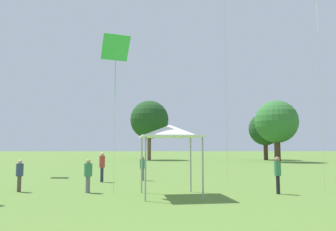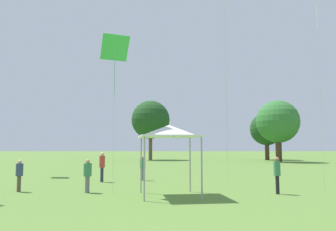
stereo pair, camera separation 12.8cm
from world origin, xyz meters
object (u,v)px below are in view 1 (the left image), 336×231
Objects in this scene: person_standing_0 at (143,166)px; distant_tree_0 at (277,122)px; canopy_tent at (170,132)px; kite_1 at (116,50)px; person_standing_4 at (88,173)px; distant_tree_2 at (149,120)px; distant_tree_1 at (265,129)px; person_standing_3 at (20,173)px; person_standing_1 at (102,164)px; person_standing_2 at (278,171)px.

person_standing_0 is 31.26m from distant_tree_0.
canopy_tent is 35.95m from distant_tree_0.
person_standing_0 is 0.21× the size of kite_1.
distant_tree_2 is at bearing -82.04° from person_standing_4.
distant_tree_2 is (-19.41, -0.30, 1.54)m from distant_tree_1.
person_standing_3 is at bearing -126.94° from distant_tree_0.
canopy_tent is (1.72, -6.73, 1.95)m from person_standing_0.
person_standing_0 is 7.21m from canopy_tent.
person_standing_4 is at bearing -118.77° from person_standing_1.
person_standing_1 is at bearing 92.81° from person_standing_2.
person_standing_2 reaches higher than person_standing_3.
person_standing_4 is (0.25, -4.73, -0.17)m from person_standing_1.
person_standing_3 is at bearing 172.38° from person_standing_0.
person_standing_1 is at bearing -49.79° from kite_1.
kite_1 is at bearing 165.74° from canopy_tent.
person_standing_3 is (-3.17, -4.40, -0.18)m from person_standing_1.
person_standing_3 is at bearing -96.56° from distant_tree_2.
person_standing_4 is 0.50× the size of canopy_tent.
person_standing_4 is 0.21× the size of kite_1.
person_standing_1 is 10.58m from person_standing_2.
person_standing_4 is at bearing -117.71° from distant_tree_1.
person_standing_2 is 9.64m from kite_1.
distant_tree_0 is (17.50, 25.45, 4.83)m from person_standing_0.
person_standing_1 is at bearing 125.76° from canopy_tent.
kite_1 is at bearing -105.08° from person_standing_1.
distant_tree_0 is at bearing 4.51° from person_standing_0.
distant_tree_2 is at bearing 94.29° from canopy_tent.
canopy_tent reaches higher than person_standing_3.
canopy_tent is at bearing -86.09° from person_standing_1.
canopy_tent reaches higher than person_standing_2.
person_standing_0 is 0.16× the size of distant_tree_2.
canopy_tent is at bearing -126.63° from person_standing_0.
person_standing_0 reaches higher than person_standing_3.
person_standing_2 is at bearing -78.37° from distant_tree_2.
person_standing_2 is at bearing 7.12° from canopy_tent.
person_standing_4 is 4.51m from canopy_tent.
distant_tree_0 reaches higher than canopy_tent.
person_standing_1 is 0.24× the size of kite_1.
person_standing_4 is 0.16× the size of distant_tree_2.
distant_tree_0 is (19.96, 26.37, 4.64)m from person_standing_1.
person_standing_1 is at bearing -59.95° from person_standing_3.
person_standing_0 is 38.01m from distant_tree_1.
distant_tree_0 is at bearing 21.03° from person_standing_1.
kite_1 is (-2.63, 0.67, 4.00)m from canopy_tent.
person_standing_0 is 0.20× the size of distant_tree_1.
person_standing_0 is 9.11m from person_standing_2.
distant_tree_1 is 19.48m from distant_tree_2.
person_standing_2 is 0.54× the size of canopy_tent.
canopy_tent is (7.36, -1.41, 1.95)m from person_standing_3.
canopy_tent is (-5.04, -0.63, 1.83)m from person_standing_2.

